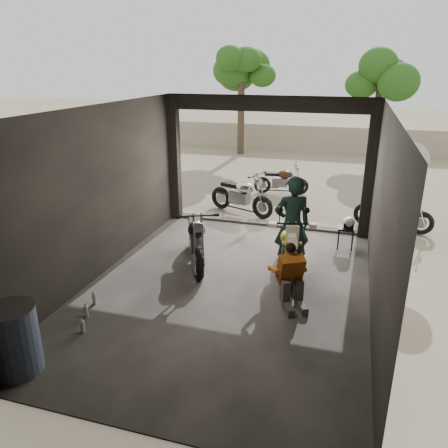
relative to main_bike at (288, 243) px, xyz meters
The scene contains 16 objects.
ground 1.50m from the main_bike, 134.84° to the right, with size 80.00×80.00×0.00m, color #7A6D56.
garage 1.23m from the main_bike, 156.56° to the right, with size 7.00×7.13×3.20m.
boundary_wall 13.07m from the main_bike, 94.19° to the left, with size 18.00×0.30×1.20m, color gray.
tree_left 12.65m from the main_bike, 108.92° to the left, with size 2.20×2.20×5.60m.
tree_right 13.49m from the main_bike, 81.95° to the left, with size 2.20×2.20×5.00m.
main_bike is the anchor object (origin of this frame).
left_bike 1.87m from the main_bike, behind, with size 0.75×1.83×1.23m, color black, non-canonical shape.
outside_bike_a 3.73m from the main_bike, 118.68° to the left, with size 0.73×1.77×1.20m, color black, non-canonical shape.
outside_bike_b 5.61m from the main_bike, 100.90° to the left, with size 0.61×1.49×1.00m, color #3A1F0D, non-canonical shape.
outside_bike_c 3.76m from the main_bike, 55.93° to the left, with size 0.68×1.65×1.11m, color black, non-canonical shape.
rider 0.35m from the main_bike, 72.87° to the left, with size 0.71×0.46×1.94m, color black.
mechanic 1.30m from the main_bike, 78.13° to the right, with size 0.54×0.74×1.06m, color #BA5F18, non-canonical shape.
stool 1.91m from the main_bike, 56.55° to the left, with size 0.36×0.36×0.50m.
helmet 1.92m from the main_bike, 55.64° to the left, with size 0.26×0.27×0.25m, color silver.
oil_drum 4.94m from the main_bike, 126.73° to the right, with size 0.62×0.62×0.96m, color #3F506B.
sign_post 3.11m from the main_bike, 42.73° to the left, with size 0.79×0.08×2.36m.
Camera 1 is at (1.99, -6.82, 3.86)m, focal length 35.00 mm.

